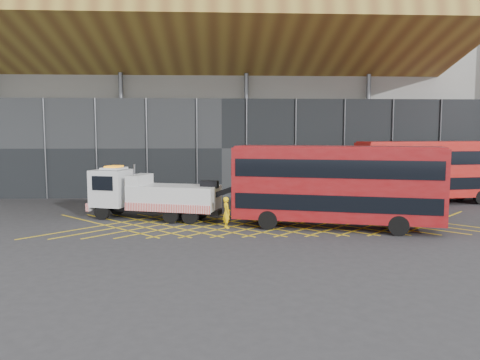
{
  "coord_description": "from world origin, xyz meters",
  "views": [
    {
      "loc": [
        1.62,
        -26.58,
        5.21
      ],
      "look_at": [
        3.0,
        1.5,
        2.4
      ],
      "focal_mm": 35.0,
      "sensor_mm": 36.0,
      "label": 1
    }
  ],
  "objects": [
    {
      "name": "construction_building",
      "position": [
        1.92,
        18.4,
        8.98
      ],
      "size": [
        55.0,
        23.97,
        18.0
      ],
      "color": "gray",
      "rests_on": "ground_plane"
    },
    {
      "name": "worker",
      "position": [
        2.13,
        -1.14,
        0.87
      ],
      "size": [
        0.58,
        0.73,
        1.74
      ],
      "primitive_type": "imported",
      "rotation": [
        0.0,
        0.0,
        1.86
      ],
      "color": "yellow",
      "rests_on": "ground_plane"
    },
    {
      "name": "recovery_truck",
      "position": [
        -2.47,
        1.79,
        1.51
      ],
      "size": [
        9.3,
        4.57,
        3.27
      ],
      "rotation": [
        0.0,
        0.0,
        -0.31
      ],
      "color": "black",
      "rests_on": "ground_plane"
    },
    {
      "name": "ground_plane",
      "position": [
        0.0,
        0.0,
        0.0
      ],
      "size": [
        120.0,
        120.0,
        0.0
      ],
      "primitive_type": "plane",
      "color": "#2B2A2D"
    },
    {
      "name": "bus_towed",
      "position": [
        8.06,
        -1.56,
        2.51
      ],
      "size": [
        11.37,
        5.54,
        4.52
      ],
      "rotation": [
        0.0,
        0.0,
        -0.28
      ],
      "color": "maroon",
      "rests_on": "ground_plane"
    },
    {
      "name": "bus_second",
      "position": [
        17.57,
        7.26,
        2.57
      ],
      "size": [
        11.61,
        4.25,
        4.62
      ],
      "rotation": [
        0.0,
        0.0,
        0.15
      ],
      "color": "#AD140F",
      "rests_on": "ground_plane"
    },
    {
      "name": "road_markings",
      "position": [
        4.8,
        0.0,
        0.01
      ],
      "size": [
        26.36,
        7.16,
        0.01
      ],
      "color": "yellow",
      "rests_on": "ground_plane"
    }
  ]
}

